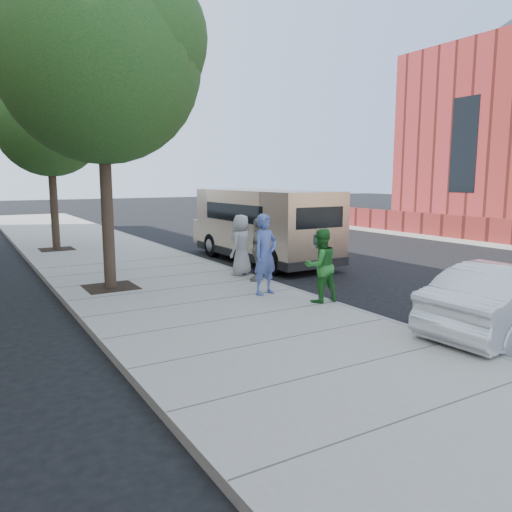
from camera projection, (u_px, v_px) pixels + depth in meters
name	position (u px, v px, depth m)	size (l,w,h in m)	color
ground	(242.00, 302.00, 11.24)	(120.00, 120.00, 0.00)	black
sidewalk	(201.00, 305.00, 10.72)	(5.00, 60.00, 0.15)	gray
curb_face	(294.00, 292.00, 11.95)	(0.12, 60.00, 0.16)	gray
tree_near	(102.00, 54.00, 11.28)	(4.62, 4.60, 7.53)	black
tree_far	(50.00, 118.00, 17.83)	(3.92, 3.80, 6.49)	black
parking_meter	(320.00, 253.00, 10.62)	(0.31, 0.20, 1.44)	gray
van	(262.00, 224.00, 16.52)	(2.22, 6.45, 2.38)	tan
person_officer	(265.00, 254.00, 11.25)	(0.67, 0.44, 1.83)	#4E60A5
person_green_shirt	(321.00, 266.00, 10.56)	(0.76, 0.59, 1.57)	#27792A
person_gray_shirt	(241.00, 245.00, 13.53)	(0.80, 0.52, 1.65)	#A7A7AA
person_striped_polo	(259.00, 249.00, 12.75)	(0.95, 0.40, 1.63)	gray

